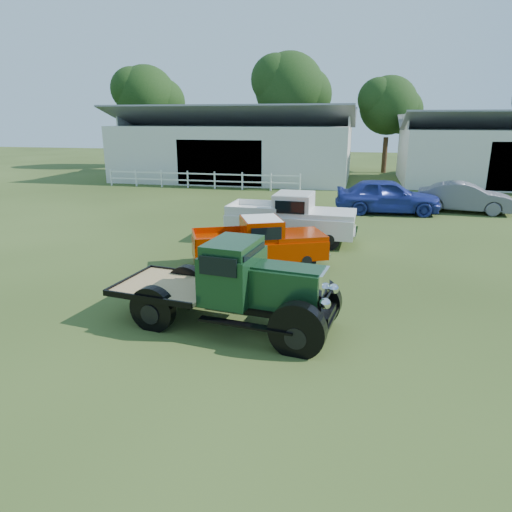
% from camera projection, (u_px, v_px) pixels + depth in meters
% --- Properties ---
extents(ground, '(120.00, 120.00, 0.00)m').
position_uv_depth(ground, '(239.00, 307.00, 11.96)').
color(ground, '#2A3A14').
extents(shed_left, '(18.80, 10.20, 5.60)m').
position_uv_depth(shed_left, '(237.00, 144.00, 36.91)').
color(shed_left, beige).
rests_on(shed_left, ground).
extents(fence_rail, '(14.20, 0.16, 1.20)m').
position_uv_depth(fence_rail, '(201.00, 180.00, 32.15)').
color(fence_rail, white).
rests_on(fence_rail, ground).
extents(tree_a, '(6.30, 6.30, 10.50)m').
position_uv_depth(tree_a, '(147.00, 113.00, 45.05)').
color(tree_a, black).
rests_on(tree_a, ground).
extents(tree_b, '(6.90, 6.90, 11.50)m').
position_uv_depth(tree_b, '(289.00, 107.00, 42.90)').
color(tree_b, black).
rests_on(tree_b, ground).
extents(tree_c, '(5.40, 5.40, 9.00)m').
position_uv_depth(tree_c, '(387.00, 121.00, 40.43)').
color(tree_c, black).
rests_on(tree_c, ground).
extents(vintage_flatbed, '(5.51, 2.77, 2.09)m').
position_uv_depth(vintage_flatbed, '(229.00, 284.00, 10.61)').
color(vintage_flatbed, '#15371C').
rests_on(vintage_flatbed, ground).
extents(red_pickup, '(4.82, 3.41, 1.64)m').
position_uv_depth(red_pickup, '(259.00, 242.00, 15.06)').
color(red_pickup, '#A22500').
rests_on(red_pickup, ground).
extents(white_pickup, '(5.28, 2.22, 1.91)m').
position_uv_depth(white_pickup, '(291.00, 218.00, 18.09)').
color(white_pickup, silver).
rests_on(white_pickup, ground).
extents(misc_car_blue, '(5.41, 2.48, 1.80)m').
position_uv_depth(misc_car_blue, '(387.00, 196.00, 23.61)').
color(misc_car_blue, navy).
rests_on(misc_car_blue, ground).
extents(misc_car_grey, '(4.87, 2.31, 1.54)m').
position_uv_depth(misc_car_grey, '(465.00, 197.00, 23.91)').
color(misc_car_grey, '#585860').
rests_on(misc_car_grey, ground).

